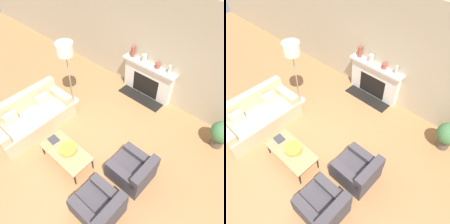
% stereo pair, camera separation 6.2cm
% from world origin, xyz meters
% --- Properties ---
extents(ground_plane, '(18.00, 18.00, 0.00)m').
position_xyz_m(ground_plane, '(0.00, 0.00, 0.00)').
color(ground_plane, '#A87547').
extents(wall_back, '(18.00, 0.06, 2.90)m').
position_xyz_m(wall_back, '(0.00, 3.02, 1.45)').
color(wall_back, '#BCAD8E').
rests_on(wall_back, ground_plane).
extents(fireplace, '(1.64, 0.59, 1.02)m').
position_xyz_m(fireplace, '(-0.19, 2.88, 0.50)').
color(fireplace, silver).
rests_on(fireplace, ground_plane).
extents(couch, '(0.94, 1.97, 0.84)m').
position_xyz_m(couch, '(-1.62, -0.08, 0.31)').
color(couch, '#CCB78E').
rests_on(couch, ground_plane).
extents(armchair_near, '(0.85, 0.75, 0.70)m').
position_xyz_m(armchair_near, '(1.19, -0.52, 0.27)').
color(armchair_near, '#423D42').
rests_on(armchair_near, ground_plane).
extents(armchair_far, '(0.85, 0.75, 0.70)m').
position_xyz_m(armchair_far, '(1.19, 0.47, 0.27)').
color(armchair_far, '#423D42').
rests_on(armchair_far, ground_plane).
extents(coffee_table, '(1.19, 0.59, 0.38)m').
position_xyz_m(coffee_table, '(-0.13, -0.19, 0.36)').
color(coffee_table, tan).
rests_on(coffee_table, ground_plane).
extents(bowl, '(0.37, 0.37, 0.08)m').
position_xyz_m(bowl, '(-0.11, -0.13, 0.43)').
color(bowl, gold).
rests_on(bowl, coffee_table).
extents(book, '(0.24, 0.20, 0.02)m').
position_xyz_m(book, '(-0.57, -0.18, 0.40)').
color(book, '#38383D').
rests_on(book, coffee_table).
extents(floor_lamp, '(0.43, 0.43, 1.86)m').
position_xyz_m(floor_lamp, '(-1.53, 1.19, 1.59)').
color(floor_lamp, gray).
rests_on(floor_lamp, ground_plane).
extents(mantel_vase_left, '(0.12, 0.12, 0.30)m').
position_xyz_m(mantel_vase_left, '(-0.79, 2.89, 1.17)').
color(mantel_vase_left, brown).
rests_on(mantel_vase_left, fireplace).
extents(mantel_vase_center_left, '(0.15, 0.15, 0.22)m').
position_xyz_m(mantel_vase_center_left, '(-0.39, 2.89, 1.13)').
color(mantel_vase_center_left, beige).
rests_on(mantel_vase_center_left, fireplace).
extents(mantel_vase_center_right, '(0.14, 0.14, 0.14)m').
position_xyz_m(mantel_vase_center_right, '(0.04, 2.89, 1.09)').
color(mantel_vase_center_right, brown).
rests_on(mantel_vase_center_right, fireplace).
extents(mantel_vase_right, '(0.07, 0.07, 0.23)m').
position_xyz_m(mantel_vase_right, '(0.39, 2.89, 1.13)').
color(mantel_vase_right, beige).
rests_on(mantel_vase_right, fireplace).
extents(potted_plant, '(0.52, 0.52, 0.73)m').
position_xyz_m(potted_plant, '(2.18, 2.50, 0.42)').
color(potted_plant, brown).
rests_on(potted_plant, ground_plane).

